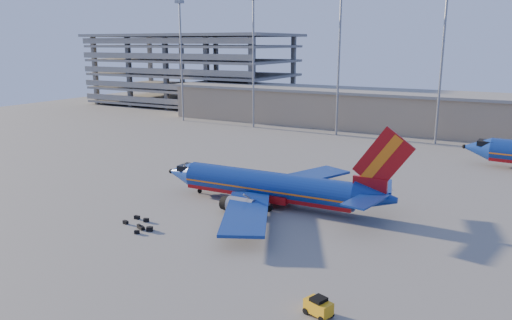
{
  "coord_description": "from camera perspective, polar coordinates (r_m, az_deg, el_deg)",
  "views": [
    {
      "loc": [
        30.23,
        -52.93,
        18.93
      ],
      "look_at": [
        -0.31,
        2.44,
        4.0
      ],
      "focal_mm": 35.0,
      "sensor_mm": 36.0,
      "label": 1
    }
  ],
  "objects": [
    {
      "name": "light_mast_row",
      "position": [
        102.11,
        14.91,
        12.08
      ],
      "size": [
        101.6,
        1.6,
        28.65
      ],
      "color": "gray",
      "rests_on": "ground"
    },
    {
      "name": "terminal_building",
      "position": [
        113.71,
        18.46,
        5.22
      ],
      "size": [
        122.0,
        16.0,
        8.5
      ],
      "color": "gray",
      "rests_on": "ground"
    },
    {
      "name": "parking_garage",
      "position": [
        157.11,
        -7.23,
        10.55
      ],
      "size": [
        62.0,
        32.0,
        21.4
      ],
      "color": "slate",
      "rests_on": "ground"
    },
    {
      "name": "aircraft_main",
      "position": [
        59.18,
        1.99,
        -3.09
      ],
      "size": [
        31.1,
        29.92,
        10.53
      ],
      "rotation": [
        0.0,
        0.0,
        0.03
      ],
      "color": "navy",
      "rests_on": "ground"
    },
    {
      "name": "ground",
      "position": [
        63.83,
        -0.82,
        -3.97
      ],
      "size": [
        220.0,
        220.0,
        0.0
      ],
      "primitive_type": "plane",
      "color": "slate",
      "rests_on": "ground"
    },
    {
      "name": "luggage_pile",
      "position": [
        54.22,
        -12.98,
        -7.28
      ],
      "size": [
        4.35,
        3.72,
        0.46
      ],
      "color": "black",
      "rests_on": "ground"
    },
    {
      "name": "baggage_tug",
      "position": [
        37.02,
        7.15,
        -16.26
      ],
      "size": [
        2.25,
        1.77,
        1.41
      ],
      "rotation": [
        0.0,
        0.0,
        -0.33
      ],
      "color": "gold",
      "rests_on": "ground"
    }
  ]
}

